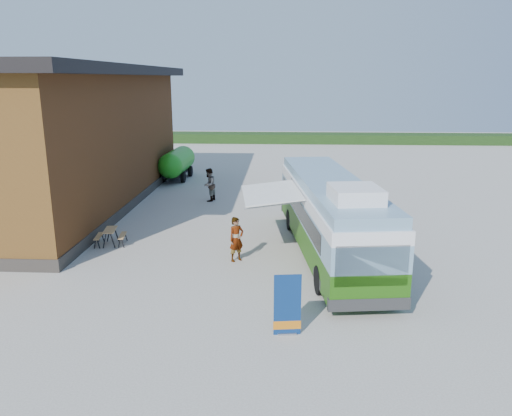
# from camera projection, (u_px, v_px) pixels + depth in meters

# --- Properties ---
(ground) EXTENTS (100.00, 100.00, 0.00)m
(ground) POSITION_uv_depth(u_px,v_px,m) (237.00, 276.00, 17.77)
(ground) COLOR #BCB7AD
(ground) RESTS_ON ground
(barn) EXTENTS (9.60, 21.20, 7.50)m
(barn) POSITION_uv_depth(u_px,v_px,m) (60.00, 140.00, 27.06)
(barn) COLOR brown
(barn) RESTS_ON ground
(hedge) EXTENTS (40.00, 3.00, 1.00)m
(hedge) POSITION_uv_depth(u_px,v_px,m) (342.00, 138.00, 53.95)
(hedge) COLOR #264419
(hedge) RESTS_ON ground
(bus) EXTENTS (3.81, 11.69, 3.53)m
(bus) POSITION_uv_depth(u_px,v_px,m) (330.00, 213.00, 19.60)
(bus) COLOR #376811
(bus) RESTS_ON ground
(awning) EXTENTS (2.79, 4.02, 0.49)m
(awning) POSITION_uv_depth(u_px,v_px,m) (277.00, 189.00, 19.78)
(awning) COLOR white
(awning) RESTS_ON ground
(banner) EXTENTS (0.76, 0.24, 1.76)m
(banner) POSITION_uv_depth(u_px,v_px,m) (287.00, 310.00, 13.57)
(banner) COLOR navy
(banner) RESTS_ON ground
(picnic_table) EXTENTS (1.35, 1.24, 0.69)m
(picnic_table) POSITION_uv_depth(u_px,v_px,m) (110.00, 233.00, 20.99)
(picnic_table) COLOR tan
(picnic_table) RESTS_ON ground
(person_a) EXTENTS (0.75, 0.73, 1.74)m
(person_a) POSITION_uv_depth(u_px,v_px,m) (236.00, 239.00, 19.07)
(person_a) COLOR #999999
(person_a) RESTS_ON ground
(person_b) EXTENTS (0.92, 1.07, 1.89)m
(person_b) POSITION_uv_depth(u_px,v_px,m) (209.00, 185.00, 28.39)
(person_b) COLOR #999999
(person_b) RESTS_ON ground
(slurry_tanker) EXTENTS (1.80, 5.63, 2.08)m
(slurry_tanker) POSITION_uv_depth(u_px,v_px,m) (177.00, 162.00, 34.48)
(slurry_tanker) COLOR #1F9B1C
(slurry_tanker) RESTS_ON ground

